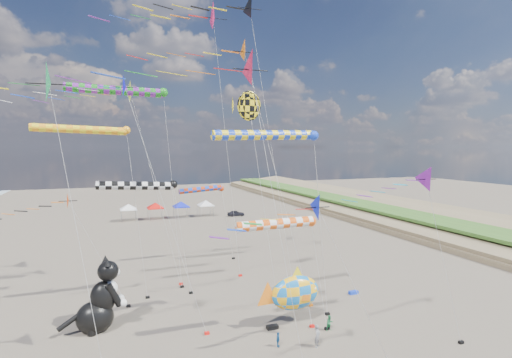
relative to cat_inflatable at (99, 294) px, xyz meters
The scene contains 26 objects.
delta_kite_0 22.00m from the cat_inflatable, ahead, with size 13.35×2.10×22.97m.
delta_kite_1 27.86m from the cat_inflatable, 36.11° to the left, with size 13.34×3.24×28.67m.
delta_kite_2 16.97m from the cat_inflatable, 107.58° to the right, with size 11.01×2.48×18.83m.
delta_kite_3 8.01m from the cat_inflatable, 125.96° to the left, with size 9.45×1.55×10.47m.
delta_kite_4 19.39m from the cat_inflatable, 49.89° to the right, with size 10.02×1.64×11.72m.
delta_kite_5 24.81m from the cat_inflatable, 29.62° to the right, with size 9.60×1.94×12.92m.
delta_kite_6 18.39m from the cat_inflatable, 72.21° to the left, with size 12.50×2.44×20.72m.
delta_kite_7 27.21m from the cat_inflatable, 11.38° to the left, with size 14.13×2.61×28.34m.
delta_kite_8 15.50m from the cat_inflatable, 68.51° to the right, with size 12.30×1.77×19.17m.
delta_kite_9 20.52m from the cat_inflatable, 53.88° to the right, with size 13.01×2.47×19.99m.
windsock_0 17.84m from the cat_inflatable, 16.83° to the right, with size 10.09×0.79×15.37m.
windsock_1 13.76m from the cat_inflatable, 98.41° to the left, with size 9.27×0.72×15.93m.
windsock_2 9.96m from the cat_inflatable, 54.30° to the left, with size 8.38×0.79×11.00m.
windsock_3 17.95m from the cat_inflatable, 72.14° to the left, with size 10.28×0.88×19.68m.
windsock_4 20.05m from the cat_inflatable, 51.89° to the left, with size 6.90×0.67×9.31m.
windsock_5 14.98m from the cat_inflatable, 26.41° to the right, with size 7.46×0.78×8.97m.
angelfish_kite 19.47m from the cat_inflatable, ahead, with size 3.74×3.02×19.03m.
cat_inflatable is the anchor object (origin of this frame).
fish_inflatable 15.14m from the cat_inflatable, 16.81° to the right, with size 5.48×2.01×4.69m.
person_adult 16.70m from the cat_inflatable, 29.78° to the right, with size 0.59×0.39×1.62m, color gray.
child_green 17.85m from the cat_inflatable, 21.04° to the right, with size 0.58×0.45×1.20m, color #238247.
child_blue 14.03m from the cat_inflatable, 31.39° to the right, with size 0.61×0.25×1.04m, color #1A5490.
kite_bag_2 22.86m from the cat_inflatable, ahead, with size 0.90×0.44×0.30m, color blue.
kite_bag_3 13.58m from the cat_inflatable, 19.92° to the right, with size 0.90×0.44×0.30m, color black.
tent_row 48.27m from the cat_inflatable, 75.37° to the left, with size 19.20×4.20×3.80m.
parked_car 51.51m from the cat_inflatable, 60.31° to the left, with size 1.38×3.43×1.17m, color #26262D.
Camera 1 is at (-9.98, -18.71, 14.07)m, focal length 28.00 mm.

